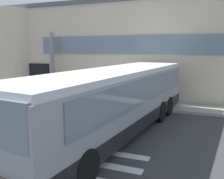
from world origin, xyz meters
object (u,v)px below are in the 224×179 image
object	(u,v)px
passenger_near_column	(56,84)
safety_bollard_yellow	(124,102)
entry_support_column	(53,64)
passenger_by_doorway	(69,83)
bus_main_foreground	(115,102)

from	to	relation	value
passenger_near_column	safety_bollard_yellow	xyz separation A→B (m)	(5.35, -0.92, -0.63)
entry_support_column	safety_bollard_yellow	distance (m)	6.71
passenger_near_column	safety_bollard_yellow	distance (m)	5.46
entry_support_column	passenger_by_doorway	bearing A→B (deg)	-10.14
safety_bollard_yellow	entry_support_column	bearing A→B (deg)	163.68
entry_support_column	bus_main_foreground	distance (m)	9.24
entry_support_column	bus_main_foreground	size ratio (longest dim) A/B	0.37
bus_main_foreground	passenger_by_doorway	bearing A→B (deg)	134.85
bus_main_foreground	passenger_near_column	bearing A→B (deg)	141.53
bus_main_foreground	passenger_by_doorway	size ratio (longest dim) A/B	7.27
bus_main_foreground	passenger_near_column	distance (m)	8.01
bus_main_foreground	passenger_by_doorway	distance (m)	7.89
passenger_near_column	safety_bollard_yellow	world-z (taller)	passenger_near_column
entry_support_column	passenger_near_column	bearing A→B (deg)	-47.76
entry_support_column	bus_main_foreground	world-z (taller)	entry_support_column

